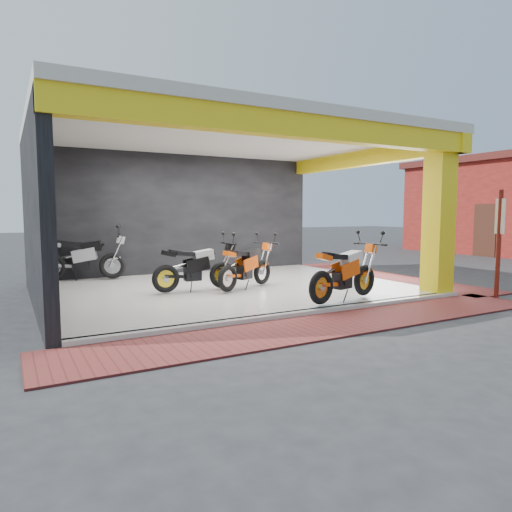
# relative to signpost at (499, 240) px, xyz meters

# --- Properties ---
(ground) EXTENTS (80.00, 80.00, 0.00)m
(ground) POSITION_rel_signpost_xyz_m (-4.51, 1.67, -1.27)
(ground) COLOR #2D2D30
(ground) RESTS_ON ground
(showroom_floor) EXTENTS (8.00, 6.00, 0.10)m
(showroom_floor) POSITION_rel_signpost_xyz_m (-4.51, 3.67, -1.22)
(showroom_floor) COLOR white
(showroom_floor) RESTS_ON ground
(showroom_ceiling) EXTENTS (8.40, 6.40, 0.20)m
(showroom_ceiling) POSITION_rel_signpost_xyz_m (-4.51, 3.67, 2.33)
(showroom_ceiling) COLOR beige
(showroom_ceiling) RESTS_ON corner_column
(back_wall) EXTENTS (8.20, 0.20, 3.50)m
(back_wall) POSITION_rel_signpost_xyz_m (-4.51, 6.77, 0.48)
(back_wall) COLOR black
(back_wall) RESTS_ON ground
(left_wall) EXTENTS (0.20, 6.20, 3.50)m
(left_wall) POSITION_rel_signpost_xyz_m (-8.61, 3.67, 0.48)
(left_wall) COLOR black
(left_wall) RESTS_ON ground
(corner_column) EXTENTS (0.50, 0.50, 3.50)m
(corner_column) POSITION_rel_signpost_xyz_m (-0.76, 0.92, 0.48)
(corner_column) COLOR yellow
(corner_column) RESTS_ON ground
(header_beam_front) EXTENTS (8.40, 0.30, 0.40)m
(header_beam_front) POSITION_rel_signpost_xyz_m (-4.51, 0.67, 2.03)
(header_beam_front) COLOR yellow
(header_beam_front) RESTS_ON corner_column
(header_beam_right) EXTENTS (0.30, 6.40, 0.40)m
(header_beam_right) POSITION_rel_signpost_xyz_m (-0.51, 3.67, 2.03)
(header_beam_right) COLOR yellow
(header_beam_right) RESTS_ON corner_column
(floor_kerb) EXTENTS (8.00, 0.20, 0.10)m
(floor_kerb) POSITION_rel_signpost_xyz_m (-4.51, 0.65, -1.22)
(floor_kerb) COLOR white
(floor_kerb) RESTS_ON ground
(paver_front) EXTENTS (9.00, 1.40, 0.03)m
(paver_front) POSITION_rel_signpost_xyz_m (-4.51, -0.13, -1.25)
(paver_front) COLOR maroon
(paver_front) RESTS_ON ground
(paver_right) EXTENTS (1.40, 7.00, 0.03)m
(paver_right) POSITION_rel_signpost_xyz_m (0.29, 3.67, -1.25)
(paver_right) COLOR maroon
(paver_right) RESTS_ON ground
(signpost) EXTENTS (0.15, 0.30, 2.31)m
(signpost) POSITION_rel_signpost_xyz_m (0.00, 0.00, 0.00)
(signpost) COLOR #62170E
(signpost) RESTS_ON ground
(moto_hero) EXTENTS (2.27, 1.27, 1.31)m
(moto_hero) POSITION_rel_signpost_xyz_m (-2.64, 1.17, -0.51)
(moto_hero) COLOR #EE4F0A
(moto_hero) RESTS_ON showroom_floor
(moto_row_a) EXTENTS (2.03, 0.75, 1.24)m
(moto_row_a) POSITION_rel_signpost_xyz_m (-4.83, 3.46, -0.55)
(moto_row_a) COLOR black
(moto_row_a) RESTS_ON showroom_floor
(moto_row_b) EXTENTS (2.11, 1.50, 1.21)m
(moto_row_b) POSITION_rel_signpost_xyz_m (-3.77, 3.47, -0.56)
(moto_row_b) COLOR #E64D09
(moto_row_b) RESTS_ON showroom_floor
(moto_row_d) EXTENTS (2.38, 1.41, 1.37)m
(moto_row_d) POSITION_rel_signpost_xyz_m (-6.72, 6.17, -0.48)
(moto_row_d) COLOR #95979C
(moto_row_d) RESTS_ON showroom_floor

